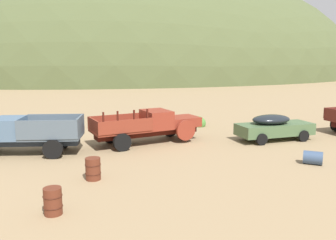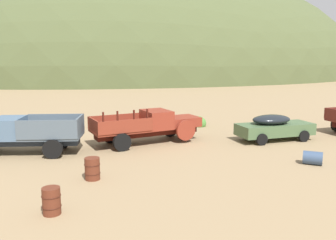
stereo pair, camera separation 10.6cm
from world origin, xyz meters
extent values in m
ellipsoid|color=#4C5633|center=(27.81, 73.32, 0.00)|extent=(112.76, 63.80, 51.79)
cube|color=#262D39|center=(4.73, 5.58, 0.66)|extent=(5.94, 2.20, 0.36)
cube|color=slate|center=(4.19, 5.71, 1.36)|extent=(1.74, 2.14, 1.05)
cube|color=#4D5B67|center=(6.30, 5.23, 0.90)|extent=(3.33, 2.58, 0.12)
cube|color=#4D5B67|center=(6.52, 6.19, 1.43)|extent=(2.92, 0.75, 0.95)
cube|color=#4D5B67|center=(6.09, 4.27, 1.43)|extent=(2.92, 0.75, 0.95)
cube|color=#4D5B67|center=(7.69, 4.92, 1.43)|extent=(0.53, 1.94, 0.95)
cylinder|color=black|center=(6.77, 6.18, 0.48)|extent=(1.00, 0.48, 0.96)
cylinder|color=black|center=(6.32, 4.17, 0.48)|extent=(1.00, 0.48, 0.96)
cube|color=#42140D|center=(11.53, 6.00, 0.66)|extent=(6.16, 2.03, 0.36)
cube|color=maroon|center=(13.74, 6.41, 1.11)|extent=(2.19, 1.97, 0.55)
cube|color=#B7B2A8|center=(14.62, 6.58, 1.09)|extent=(0.29, 1.12, 0.44)
cylinder|color=maroon|center=(13.66, 5.41, 0.76)|extent=(1.21, 0.40, 1.20)
cylinder|color=maroon|center=(13.30, 7.33, 0.76)|extent=(1.21, 0.40, 1.20)
cube|color=maroon|center=(12.10, 6.11, 1.36)|extent=(1.73, 2.11, 1.05)
cube|color=black|center=(12.72, 6.22, 1.57)|extent=(0.34, 1.58, 0.59)
cube|color=maroon|center=(9.89, 5.69, 0.90)|extent=(3.39, 2.50, 0.12)
cube|color=maroon|center=(10.07, 4.73, 1.31)|extent=(3.04, 0.67, 0.70)
cube|color=maroon|center=(9.71, 6.66, 1.31)|extent=(3.04, 0.67, 0.70)
cube|color=maroon|center=(8.44, 5.42, 1.31)|extent=(0.46, 1.95, 0.70)
cube|color=#42140D|center=(8.86, 4.50, 1.91)|extent=(0.09, 0.09, 0.50)
cube|color=#42140D|center=(9.62, 4.64, 1.91)|extent=(0.09, 0.09, 0.50)
cube|color=#42140D|center=(10.52, 4.81, 1.91)|extent=(0.09, 0.09, 0.50)
cube|color=#42140D|center=(11.28, 4.95, 1.91)|extent=(0.09, 0.09, 0.50)
cylinder|color=black|center=(13.29, 7.38, 0.48)|extent=(1.00, 0.45, 0.96)
cylinder|color=black|center=(9.83, 4.64, 0.48)|extent=(1.00, 0.45, 0.96)
cylinder|color=black|center=(9.45, 6.65, 0.48)|extent=(1.00, 0.45, 0.96)
cube|color=#47603D|center=(19.02, 4.58, 0.68)|extent=(4.66, 1.85, 0.68)
ellipsoid|color=black|center=(18.74, 4.57, 1.28)|extent=(2.44, 1.58, 0.57)
ellipsoid|color=#47603D|center=(21.09, 4.65, 0.75)|extent=(1.06, 1.40, 0.61)
cylinder|color=black|center=(20.47, 3.77, 0.34)|extent=(0.69, 0.22, 0.68)
cylinder|color=black|center=(20.42, 5.48, 0.34)|extent=(0.69, 0.22, 0.68)
cylinder|color=black|center=(17.62, 3.68, 0.34)|extent=(0.69, 0.22, 0.68)
cylinder|color=black|center=(17.56, 5.39, 0.34)|extent=(0.69, 0.22, 0.68)
cube|color=maroon|center=(23.49, 4.66, 1.31)|extent=(0.23, 1.92, 0.70)
cylinder|color=#5B2819|center=(7.93, 0.46, 0.46)|extent=(0.61, 0.61, 0.91)
torus|color=#401C11|center=(7.93, 0.46, 0.64)|extent=(0.65, 0.65, 0.03)
torus|color=#401C11|center=(7.93, 0.46, 0.27)|extent=(0.65, 0.65, 0.03)
cylinder|color=#5B2819|center=(6.42, -2.54, 0.44)|extent=(0.57, 0.57, 0.88)
torus|color=#401C11|center=(6.42, -2.54, 0.62)|extent=(0.61, 0.61, 0.03)
torus|color=#401C11|center=(6.42, -2.54, 0.26)|extent=(0.61, 0.61, 0.03)
cylinder|color=#384C6B|center=(17.95, -0.27, 0.31)|extent=(1.05, 1.02, 0.62)
ellipsoid|color=#3D702D|center=(22.04, 9.19, 0.19)|extent=(0.63, 0.56, 0.68)
ellipsoid|color=#3D702D|center=(22.21, 9.06, 0.18)|extent=(0.82, 0.74, 0.65)
ellipsoid|color=#3D702D|center=(22.17, 8.98, 0.12)|extent=(0.56, 0.50, 0.44)
ellipsoid|color=#4C8438|center=(16.45, 10.24, 0.20)|extent=(0.74, 0.67, 0.73)
ellipsoid|color=#4C8438|center=(16.25, 10.03, 0.26)|extent=(1.01, 0.91, 0.94)
ellipsoid|color=#4C8438|center=(16.32, 9.91, 0.24)|extent=(0.89, 0.80, 0.87)
camera|label=1|loc=(6.82, -13.95, 4.94)|focal=38.67mm
camera|label=2|loc=(6.92, -13.98, 4.94)|focal=38.67mm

